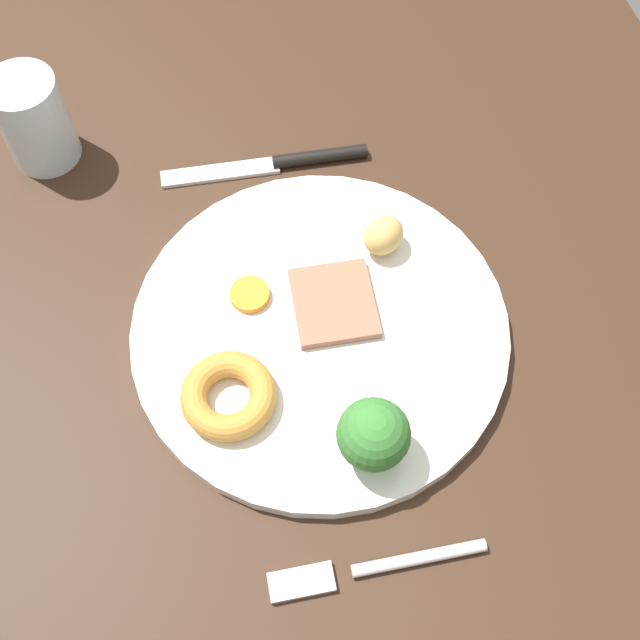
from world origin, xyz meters
TOP-DOWN VIEW (x-y plane):
  - dining_table at (0.00, 0.00)cm, footprint 120.00×84.00cm
  - dinner_plate at (-3.25, -1.69)cm, footprint 29.71×29.71cm
  - meat_slice_main at (-1.76, -3.23)cm, footprint 7.54×6.94cm
  - yorkshire_pudding at (-7.60, 6.45)cm, footprint 7.12×7.12cm
  - roast_potato_left at (2.63, -8.60)cm, footprint 4.40×4.58cm
  - carrot_coin_front at (0.76, 3.01)cm, footprint 3.19×3.19cm
  - broccoli_floret at (-14.06, -2.60)cm, footprint 5.20×5.20cm
  - fork at (-21.81, -0.31)cm, footprint 2.52×15.31cm
  - knife at (14.08, -2.97)cm, footprint 3.25×18.55cm
  - water_glass at (21.02, 17.25)cm, footprint 6.01×6.01cm

SIDE VIEW (x-z plane):
  - dining_table at x=0.00cm, z-range 0.00..3.60cm
  - fork at x=-21.81cm, z-range 3.54..4.44cm
  - knife at x=14.08cm, z-range 3.45..4.65cm
  - dinner_plate at x=-3.25cm, z-range 3.60..5.00cm
  - carrot_coin_front at x=0.76cm, z-range 5.00..5.67cm
  - meat_slice_main at x=-1.76cm, z-range 5.00..5.80cm
  - yorkshire_pudding at x=-7.60cm, z-range 5.00..7.00cm
  - roast_potato_left at x=2.63cm, z-range 5.00..8.19cm
  - water_glass at x=21.02cm, z-range 3.60..12.18cm
  - broccoli_floret at x=-14.06cm, z-range 5.33..11.27cm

